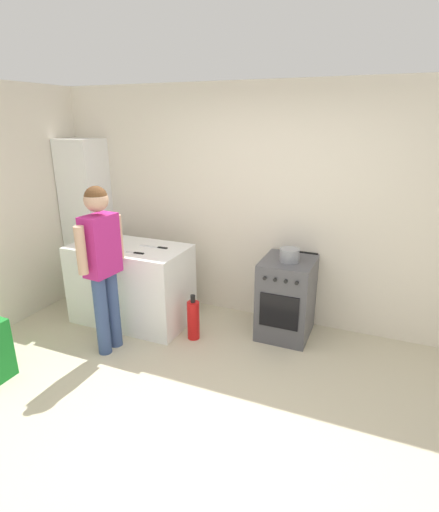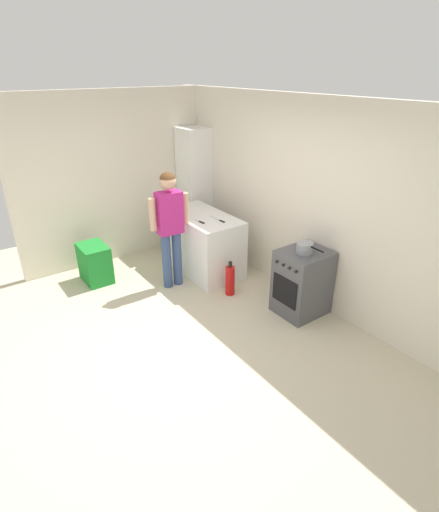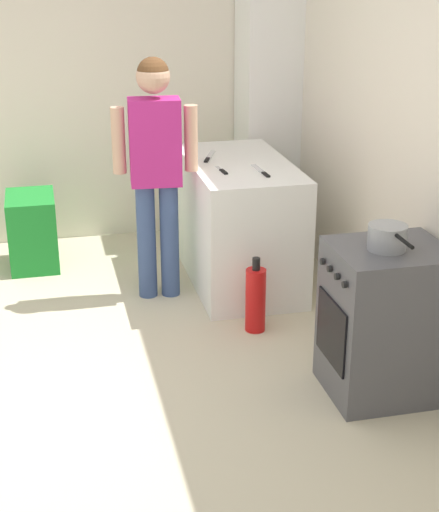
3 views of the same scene
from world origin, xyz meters
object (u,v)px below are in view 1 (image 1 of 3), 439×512
(knife_carving, at_px, (155,247))
(fire_extinguisher, at_px, (193,320))
(knife_bread, at_px, (105,248))
(knife_paring, at_px, (136,253))
(oven_left, at_px, (286,298))
(larder_cabinet, at_px, (88,220))
(pot, at_px, (290,255))
(person, at_px, (102,256))

(knife_carving, height_order, fire_extinguisher, knife_carving)
(knife_bread, distance_m, knife_paring, 0.40)
(oven_left, relative_size, larder_cabinet, 0.42)
(oven_left, bearing_deg, larder_cabinet, 177.79)
(oven_left, height_order, fire_extinguisher, oven_left)
(oven_left, distance_m, knife_carving, 1.52)
(pot, bearing_deg, oven_left, 115.74)
(pot, distance_m, knife_bread, 1.96)
(oven_left, bearing_deg, knife_paring, -159.49)
(pot, bearing_deg, knife_bread, -164.51)
(pot, height_order, person, person)
(oven_left, height_order, larder_cabinet, larder_cabinet)
(fire_extinguisher, bearing_deg, pot, 26.75)
(knife_bread, height_order, fire_extinguisher, knife_bread)
(knife_bread, bearing_deg, knife_carving, 28.93)
(oven_left, distance_m, pot, 0.49)
(knife_paring, height_order, person, person)
(pot, relative_size, knife_bread, 1.13)
(oven_left, distance_m, knife_bread, 2.01)
(pot, distance_m, fire_extinguisher, 1.21)
(pot, xyz_separation_m, person, (-1.57, -0.96, 0.08))
(knife_bread, bearing_deg, larder_cabinet, 139.61)
(larder_cabinet, bearing_deg, knife_bread, -40.39)
(person, bearing_deg, knife_carving, 78.04)
(person, height_order, fire_extinguisher, person)
(knife_bread, bearing_deg, pot, 15.49)
(knife_carving, relative_size, person, 0.20)
(knife_paring, height_order, fire_extinguisher, knife_paring)
(fire_extinguisher, bearing_deg, knife_bread, -175.56)
(knife_paring, bearing_deg, knife_carving, 75.06)
(knife_paring, bearing_deg, knife_bread, -179.65)
(pot, xyz_separation_m, knife_bread, (-1.89, -0.52, -0.01))
(knife_carving, height_order, larder_cabinet, larder_cabinet)
(knife_bread, relative_size, fire_extinguisher, 0.67)
(knife_carving, bearing_deg, pot, 10.61)
(pot, xyz_separation_m, knife_carving, (-1.43, -0.27, -0.01))
(person, bearing_deg, larder_cabinet, 134.92)
(knife_carving, bearing_deg, person, -101.96)
(knife_paring, bearing_deg, person, -100.19)
(knife_paring, distance_m, fire_extinguisher, 0.92)
(knife_paring, xyz_separation_m, fire_extinguisher, (0.61, 0.08, -0.69))
(knife_bread, xyz_separation_m, person, (0.32, -0.44, 0.09))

